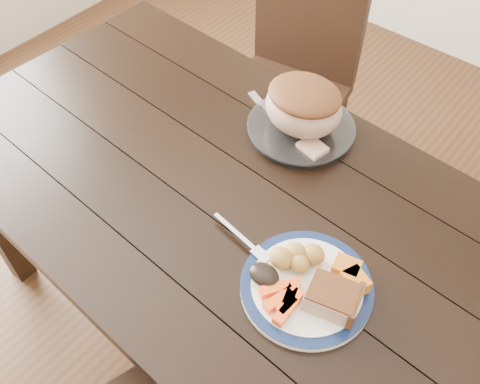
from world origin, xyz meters
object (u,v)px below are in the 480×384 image
Objects in this scene: fork at (245,241)px; serving_platter at (301,129)px; dinner_plate at (306,287)px; pork_slice at (332,298)px; dining_table at (222,207)px; chair_far at (292,72)px; roast_joint at (303,107)px; carving_knife at (290,137)px.

serving_platter is at bearing 114.98° from fork.
dinner_plate is 1.61× the size of fork.
serving_platter is 2.77× the size of pork_slice.
fork reaches higher than dining_table.
chair_far is 3.24× the size of dinner_plate.
carving_knife is (-0.01, -0.04, -0.08)m from roast_joint.
fork is at bearing 179.01° from dinner_plate.
dining_table is at bearing 155.11° from fork.
pork_slice is (0.70, -0.85, 0.27)m from chair_far.
dining_table is 0.23m from fork.
dinner_plate is at bearing -53.11° from serving_platter.
serving_platter is 0.41m from fork.
dining_table is at bearing 162.35° from dinner_plate.
dining_table is 1.76× the size of chair_far.
serving_platter is 1.36× the size of roast_joint.
roast_joint reaches higher than fork.
roast_joint is (0.33, -0.45, 0.31)m from chair_far.
carving_knife is (-0.30, 0.36, -0.00)m from dinner_plate.
serving_platter is 1.62× the size of fork.
chair_far is 5.22× the size of fork.
pork_slice is (0.36, -0.40, 0.04)m from serving_platter.
roast_joint is at bearing 114.98° from fork.
roast_joint is at bearing 131.97° from pork_slice.
carving_knife is at bearing 114.02° from chair_far.
pork_slice is at bearing -15.70° from dining_table.
pork_slice is 0.58× the size of fork.
chair_far is at bearing 129.30° from pork_slice.
fork is (0.12, -0.39, 0.01)m from serving_platter.
pork_slice is 0.24m from fork.
pork_slice is at bearing -48.03° from roast_joint.
dining_table is 5.70× the size of dinner_plate.
fork is 0.59× the size of carving_knife.
fork reaches higher than dinner_plate.
dining_table is 5.37× the size of carving_knife.
carving_knife is at bearing 81.74° from dining_table.
carving_knife is (0.33, -0.49, 0.23)m from chair_far.
dinner_plate is 0.47m from carving_knife.
serving_platter is (-0.30, 0.40, 0.00)m from dinner_plate.
dining_table is 0.80m from chair_far.
serving_platter is at bearing 126.89° from dinner_plate.
dinner_plate is 0.99× the size of serving_platter.
serving_platter is 0.08m from roast_joint.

